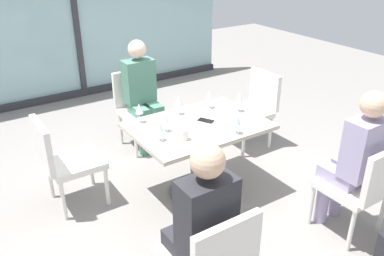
# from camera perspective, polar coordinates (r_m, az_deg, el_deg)

# --- Properties ---
(ground_plane) EXTENTS (12.00, 12.00, 0.00)m
(ground_plane) POSITION_cam_1_polar(r_m,az_deg,el_deg) (3.99, 0.80, -8.98)
(ground_plane) COLOR gray
(window_wall_backdrop) EXTENTS (4.93, 0.10, 2.70)m
(window_wall_backdrop) POSITION_cam_1_polar(r_m,az_deg,el_deg) (6.28, -16.30, 15.02)
(window_wall_backdrop) COLOR #91B7BC
(window_wall_backdrop) RESTS_ON ground_plane
(dining_table_main) EXTENTS (1.20, 0.85, 0.73)m
(dining_table_main) POSITION_cam_1_polar(r_m,az_deg,el_deg) (3.71, 0.85, -2.16)
(dining_table_main) COLOR #BCB29E
(dining_table_main) RESTS_ON ground_plane
(chair_front_right) EXTENTS (0.46, 0.50, 0.87)m
(chair_front_right) POSITION_cam_1_polar(r_m,az_deg,el_deg) (3.47, 23.10, -7.35)
(chair_front_right) COLOR silver
(chair_front_right) RESTS_ON ground_plane
(chair_near_window) EXTENTS (0.46, 0.51, 0.87)m
(chair_near_window) POSITION_cam_1_polar(r_m,az_deg,el_deg) (4.70, -7.61, 3.30)
(chair_near_window) COLOR silver
(chair_near_window) RESTS_ON ground_plane
(chair_far_right) EXTENTS (0.50, 0.46, 0.87)m
(chair_far_right) POSITION_cam_1_polar(r_m,az_deg,el_deg) (4.70, 8.76, 3.23)
(chair_far_right) COLOR silver
(chair_far_right) RESTS_ON ground_plane
(chair_far_left) EXTENTS (0.50, 0.46, 0.87)m
(chair_far_left) POSITION_cam_1_polar(r_m,az_deg,el_deg) (3.73, -17.82, -4.05)
(chair_far_left) COLOR silver
(chair_far_left) RESTS_ON ground_plane
(person_front_left) EXTENTS (0.34, 0.39, 1.26)m
(person_front_left) POSITION_cam_1_polar(r_m,az_deg,el_deg) (2.49, 1.23, -13.30)
(person_front_left) COLOR #28282D
(person_front_left) RESTS_ON ground_plane
(person_front_right) EXTENTS (0.34, 0.39, 1.26)m
(person_front_right) POSITION_cam_1_polar(r_m,az_deg,el_deg) (3.42, 22.21, -3.70)
(person_front_right) COLOR #9E93B7
(person_front_right) RESTS_ON ground_plane
(person_near_window) EXTENTS (0.34, 0.39, 1.26)m
(person_near_window) POSITION_cam_1_polar(r_m,az_deg,el_deg) (4.53, -7.14, 5.25)
(person_near_window) COLOR #4C7F6B
(person_near_window) RESTS_ON ground_plane
(wine_glass_0) EXTENTS (0.07, 0.07, 0.18)m
(wine_glass_0) POSITION_cam_1_polar(r_m,az_deg,el_deg) (3.86, 6.68, 4.16)
(wine_glass_0) COLOR silver
(wine_glass_0) RESTS_ON dining_table_main
(wine_glass_1) EXTENTS (0.07, 0.07, 0.18)m
(wine_glass_1) POSITION_cam_1_polar(r_m,az_deg,el_deg) (3.42, 6.38, 1.22)
(wine_glass_1) COLOR silver
(wine_glass_1) RESTS_ON dining_table_main
(wine_glass_2) EXTENTS (0.07, 0.07, 0.18)m
(wine_glass_2) POSITION_cam_1_polar(r_m,az_deg,el_deg) (3.92, 2.50, 4.66)
(wine_glass_2) COLOR silver
(wine_glass_2) RESTS_ON dining_table_main
(wine_glass_3) EXTENTS (0.07, 0.07, 0.18)m
(wine_glass_3) POSITION_cam_1_polar(r_m,az_deg,el_deg) (3.29, -4.68, 0.27)
(wine_glass_3) COLOR silver
(wine_glass_3) RESTS_ON dining_table_main
(wine_glass_4) EXTENTS (0.07, 0.07, 0.18)m
(wine_glass_4) POSITION_cam_1_polar(r_m,az_deg,el_deg) (3.78, -1.96, 3.83)
(wine_glass_4) COLOR silver
(wine_glass_4) RESTS_ON dining_table_main
(wine_glass_5) EXTENTS (0.07, 0.07, 0.18)m
(wine_glass_5) POSITION_cam_1_polar(r_m,az_deg,el_deg) (3.63, -7.51, 2.71)
(wine_glass_5) COLOR silver
(wine_glass_5) RESTS_ON dining_table_main
(wine_glass_6) EXTENTS (0.07, 0.07, 0.18)m
(wine_glass_6) POSITION_cam_1_polar(r_m,az_deg,el_deg) (3.44, -3.95, 1.52)
(wine_glass_6) COLOR silver
(wine_glass_6) RESTS_ON dining_table_main
(coffee_cup) EXTENTS (0.08, 0.08, 0.09)m
(coffee_cup) POSITION_cam_1_polar(r_m,az_deg,el_deg) (3.33, -1.17, -0.98)
(coffee_cup) COLOR white
(coffee_cup) RESTS_ON dining_table_main
(cell_phone_on_table) EXTENTS (0.13, 0.16, 0.01)m
(cell_phone_on_table) POSITION_cam_1_polar(r_m,az_deg,el_deg) (3.68, 1.97, 1.07)
(cell_phone_on_table) COLOR black
(cell_phone_on_table) RESTS_ON dining_table_main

